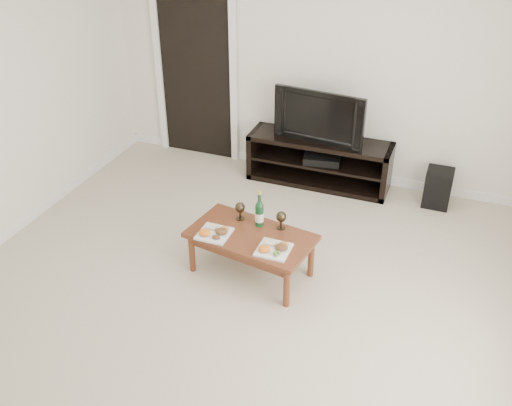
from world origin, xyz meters
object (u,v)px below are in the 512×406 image
object	(u,v)px
media_console	(319,161)
coffee_table	(251,254)
subwoofer	(438,188)
television	(322,115)

from	to	relation	value
media_console	coffee_table	size ratio (longest dim) A/B	1.49
media_console	coffee_table	distance (m)	1.84
subwoofer	coffee_table	distance (m)	2.32
media_console	coffee_table	bearing A→B (deg)	-93.48
television	coffee_table	bearing A→B (deg)	-87.03
media_console	television	xyz separation A→B (m)	(0.00, 0.00, 0.57)
subwoofer	coffee_table	xyz separation A→B (m)	(-1.43, -1.82, 0.00)
television	coffee_table	world-z (taller)	television
media_console	television	bearing A→B (deg)	0.00
television	coffee_table	distance (m)	1.95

